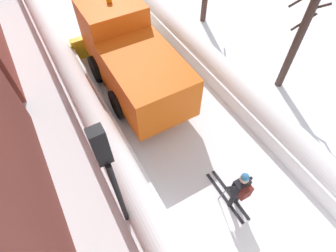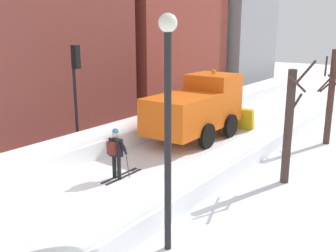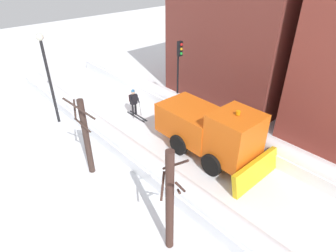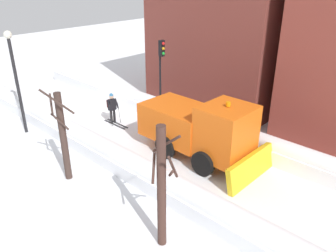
{
  "view_description": "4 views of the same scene",
  "coord_description": "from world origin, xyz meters",
  "px_view_note": "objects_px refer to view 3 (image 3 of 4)",
  "views": [
    {
      "loc": [
        -3.36,
        0.27,
        7.83
      ],
      "look_at": [
        -0.83,
        4.72,
        1.11
      ],
      "focal_mm": 28.8,
      "sensor_mm": 36.0,
      "label": 1
    },
    {
      "loc": [
        8.62,
        -7.18,
        5.11
      ],
      "look_at": [
        0.36,
        4.26,
        1.49
      ],
      "focal_mm": 41.43,
      "sensor_mm": 36.0,
      "label": 2
    },
    {
      "loc": [
        9.02,
        15.42,
        9.02
      ],
      "look_at": [
        0.23,
        5.65,
        1.0
      ],
      "focal_mm": 30.48,
      "sensor_mm": 36.0,
      "label": 3
    },
    {
      "loc": [
        10.57,
        16.53,
        8.09
      ],
      "look_at": [
        -0.41,
        6.09,
        1.05
      ],
      "focal_mm": 36.39,
      "sensor_mm": 36.0,
      "label": 4
    }
  ],
  "objects_px": {
    "street_lamp": "(47,69)",
    "skier": "(134,101)",
    "bare_tree_mid": "(170,202)",
    "traffic_light_pole": "(179,62)",
    "bare_tree_near": "(86,137)",
    "plow_truck": "(211,130)"
  },
  "relations": [
    {
      "from": "traffic_light_pole",
      "to": "street_lamp",
      "type": "bearing_deg",
      "value": -26.74
    },
    {
      "from": "skier",
      "to": "street_lamp",
      "type": "height_order",
      "value": "street_lamp"
    },
    {
      "from": "bare_tree_near",
      "to": "skier",
      "type": "bearing_deg",
      "value": -147.04
    },
    {
      "from": "plow_truck",
      "to": "bare_tree_mid",
      "type": "distance_m",
      "value": 5.85
    },
    {
      "from": "skier",
      "to": "traffic_light_pole",
      "type": "relative_size",
      "value": 0.41
    },
    {
      "from": "street_lamp",
      "to": "skier",
      "type": "bearing_deg",
      "value": 147.97
    },
    {
      "from": "plow_truck",
      "to": "bare_tree_near",
      "type": "xyz_separation_m",
      "value": [
        5.23,
        -2.87,
        0.52
      ]
    },
    {
      "from": "skier",
      "to": "bare_tree_near",
      "type": "relative_size",
      "value": 0.44
    },
    {
      "from": "skier",
      "to": "bare_tree_mid",
      "type": "distance_m",
      "value": 9.93
    },
    {
      "from": "bare_tree_near",
      "to": "street_lamp",
      "type": "bearing_deg",
      "value": -98.45
    },
    {
      "from": "traffic_light_pole",
      "to": "bare_tree_mid",
      "type": "height_order",
      "value": "traffic_light_pole"
    },
    {
      "from": "plow_truck",
      "to": "bare_tree_near",
      "type": "height_order",
      "value": "bare_tree_near"
    },
    {
      "from": "plow_truck",
      "to": "skier",
      "type": "xyz_separation_m",
      "value": [
        0.41,
        -6.0,
        -0.48
      ]
    },
    {
      "from": "skier",
      "to": "bare_tree_near",
      "type": "distance_m",
      "value": 5.83
    },
    {
      "from": "skier",
      "to": "traffic_light_pole",
      "type": "bearing_deg",
      "value": 161.24
    },
    {
      "from": "traffic_light_pole",
      "to": "bare_tree_near",
      "type": "xyz_separation_m",
      "value": [
        7.78,
        2.12,
        -1.11
      ]
    },
    {
      "from": "traffic_light_pole",
      "to": "bare_tree_mid",
      "type": "relative_size",
      "value": 1.06
    },
    {
      "from": "plow_truck",
      "to": "traffic_light_pole",
      "type": "bearing_deg",
      "value": -117.0
    },
    {
      "from": "skier",
      "to": "bare_tree_near",
      "type": "xyz_separation_m",
      "value": [
        4.82,
        3.12,
        1.0
      ]
    },
    {
      "from": "traffic_light_pole",
      "to": "bare_tree_mid",
      "type": "xyz_separation_m",
      "value": [
        7.72,
        7.63,
        -0.94
      ]
    },
    {
      "from": "plow_truck",
      "to": "street_lamp",
      "type": "bearing_deg",
      "value": -62.62
    },
    {
      "from": "bare_tree_mid",
      "to": "skier",
      "type": "bearing_deg",
      "value": -118.87
    }
  ]
}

